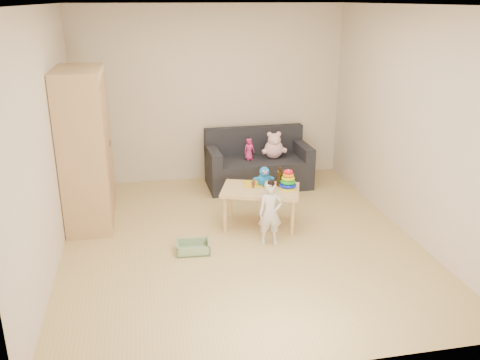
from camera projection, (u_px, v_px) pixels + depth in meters
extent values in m
plane|color=tan|center=(240.00, 240.00, 5.93)|extent=(4.50, 4.50, 0.00)
plane|color=white|center=(240.00, 5.00, 5.05)|extent=(4.50, 4.50, 0.00)
plane|color=beige|center=(211.00, 95.00, 7.57)|extent=(4.00, 0.00, 4.00)
plane|color=beige|center=(304.00, 213.00, 3.42)|extent=(4.00, 0.00, 4.00)
plane|color=beige|center=(46.00, 141.00, 5.13)|extent=(0.00, 4.50, 4.50)
plane|color=beige|center=(410.00, 123.00, 5.86)|extent=(0.00, 4.50, 4.50)
cube|color=tan|center=(86.00, 148.00, 6.11)|extent=(0.53, 1.06, 1.91)
cube|color=black|center=(258.00, 172.00, 7.57)|extent=(1.52, 0.79, 0.42)
cube|color=tan|center=(260.00, 207.00, 6.22)|extent=(1.06, 0.85, 0.49)
imported|color=silver|center=(270.00, 214.00, 5.73)|extent=(0.28, 0.20, 0.73)
imported|color=#EB2C7F|center=(249.00, 149.00, 7.40)|extent=(0.19, 0.15, 0.32)
cylinder|color=#F9FF0D|center=(288.00, 188.00, 6.14)|extent=(0.19, 0.19, 0.02)
cylinder|color=silver|center=(288.00, 179.00, 6.10)|extent=(0.02, 0.02, 0.22)
torus|color=#0C1CCA|center=(288.00, 185.00, 6.13)|extent=(0.21, 0.21, 0.04)
torus|color=#169422|center=(288.00, 182.00, 6.12)|extent=(0.18, 0.18, 0.04)
torus|color=#C4D30B|center=(288.00, 178.00, 6.10)|extent=(0.16, 0.16, 0.04)
torus|color=orange|center=(288.00, 175.00, 6.09)|extent=(0.13, 0.13, 0.04)
torus|color=#FB0E25|center=(288.00, 172.00, 6.07)|extent=(0.11, 0.11, 0.04)
cylinder|color=black|center=(280.00, 178.00, 6.21)|extent=(0.08, 0.08, 0.19)
cylinder|color=black|center=(280.00, 170.00, 6.18)|extent=(0.04, 0.04, 0.05)
cylinder|color=black|center=(280.00, 168.00, 6.17)|extent=(0.05, 0.05, 0.02)
cube|color=gold|center=(253.00, 184.00, 6.28)|extent=(0.24, 0.24, 0.02)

